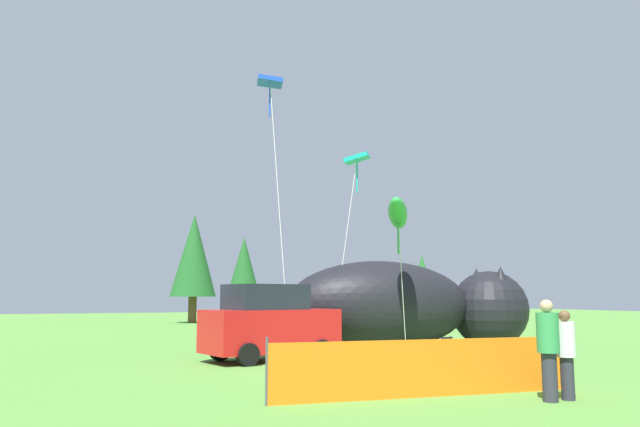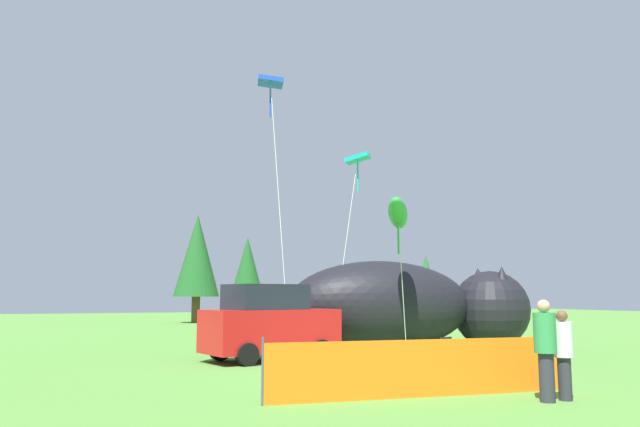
{
  "view_description": "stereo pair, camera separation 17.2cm",
  "coord_description": "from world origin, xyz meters",
  "px_view_note": "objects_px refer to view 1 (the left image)",
  "views": [
    {
      "loc": [
        -7.65,
        -14.72,
        1.95
      ],
      "look_at": [
        -0.06,
        3.41,
        4.54
      ],
      "focal_mm": 35.0,
      "sensor_mm": 36.0,
      "label": 1
    },
    {
      "loc": [
        -7.5,
        -14.79,
        1.95
      ],
      "look_at": [
        -0.06,
        3.41,
        4.54
      ],
      "focal_mm": 35.0,
      "sensor_mm": 36.0,
      "label": 2
    }
  ],
  "objects_px": {
    "kite_teal_diamond": "(357,162)",
    "spectator_in_yellow_shirt": "(566,351)",
    "kite_green_fish": "(398,214)",
    "spectator_in_red_shirt": "(548,346)",
    "kite_blue_box": "(270,87)",
    "inflatable_cat": "(405,309)",
    "folding_chair": "(451,351)",
    "parked_car": "(269,324)"
  },
  "relations": [
    {
      "from": "spectator_in_yellow_shirt",
      "to": "kite_green_fish",
      "type": "xyz_separation_m",
      "value": [
        0.94,
        7.9,
        3.63
      ]
    },
    {
      "from": "inflatable_cat",
      "to": "kite_teal_diamond",
      "type": "height_order",
      "value": "kite_teal_diamond"
    },
    {
      "from": "spectator_in_yellow_shirt",
      "to": "kite_blue_box",
      "type": "relative_size",
      "value": 0.17
    },
    {
      "from": "spectator_in_red_shirt",
      "to": "kite_teal_diamond",
      "type": "height_order",
      "value": "kite_teal_diamond"
    },
    {
      "from": "inflatable_cat",
      "to": "kite_blue_box",
      "type": "xyz_separation_m",
      "value": [
        -5.0,
        0.68,
        7.9
      ]
    },
    {
      "from": "folding_chair",
      "to": "kite_blue_box",
      "type": "xyz_separation_m",
      "value": [
        -2.82,
        6.68,
        8.85
      ]
    },
    {
      "from": "inflatable_cat",
      "to": "kite_blue_box",
      "type": "bearing_deg",
      "value": -178.54
    },
    {
      "from": "kite_teal_diamond",
      "to": "spectator_in_yellow_shirt",
      "type": "bearing_deg",
      "value": -95.67
    },
    {
      "from": "spectator_in_red_shirt",
      "to": "kite_blue_box",
      "type": "bearing_deg",
      "value": 99.2
    },
    {
      "from": "inflatable_cat",
      "to": "spectator_in_red_shirt",
      "type": "height_order",
      "value": "inflatable_cat"
    },
    {
      "from": "spectator_in_red_shirt",
      "to": "kite_green_fish",
      "type": "height_order",
      "value": "kite_green_fish"
    },
    {
      "from": "kite_green_fish",
      "to": "parked_car",
      "type": "bearing_deg",
      "value": 165.19
    },
    {
      "from": "parked_car",
      "to": "spectator_in_red_shirt",
      "type": "height_order",
      "value": "parked_car"
    },
    {
      "from": "inflatable_cat",
      "to": "spectator_in_yellow_shirt",
      "type": "relative_size",
      "value": 5.59
    },
    {
      "from": "spectator_in_red_shirt",
      "to": "kite_green_fish",
      "type": "relative_size",
      "value": 0.36
    },
    {
      "from": "kite_blue_box",
      "to": "kite_teal_diamond",
      "type": "bearing_deg",
      "value": -0.97
    },
    {
      "from": "parked_car",
      "to": "kite_blue_box",
      "type": "distance_m",
      "value": 8.62
    },
    {
      "from": "parked_car",
      "to": "spectator_in_red_shirt",
      "type": "xyz_separation_m",
      "value": [
        2.54,
        -8.97,
        -0.09
      ]
    },
    {
      "from": "parked_car",
      "to": "folding_chair",
      "type": "relative_size",
      "value": 4.9
    },
    {
      "from": "kite_teal_diamond",
      "to": "parked_car",
      "type": "bearing_deg",
      "value": -151.02
    },
    {
      "from": "spectator_in_red_shirt",
      "to": "parked_car",
      "type": "bearing_deg",
      "value": 105.79
    },
    {
      "from": "kite_teal_diamond",
      "to": "kite_green_fish",
      "type": "bearing_deg",
      "value": -93.01
    },
    {
      "from": "spectator_in_yellow_shirt",
      "to": "kite_teal_diamond",
      "type": "relative_size",
      "value": 0.23
    },
    {
      "from": "kite_green_fish",
      "to": "kite_teal_diamond",
      "type": "bearing_deg",
      "value": 86.99
    },
    {
      "from": "inflatable_cat",
      "to": "kite_blue_box",
      "type": "relative_size",
      "value": 0.96
    },
    {
      "from": "parked_car",
      "to": "spectator_in_yellow_shirt",
      "type": "height_order",
      "value": "parked_car"
    },
    {
      "from": "inflatable_cat",
      "to": "kite_teal_diamond",
      "type": "xyz_separation_m",
      "value": [
        -1.61,
        0.63,
        5.45
      ]
    },
    {
      "from": "spectator_in_red_shirt",
      "to": "kite_teal_diamond",
      "type": "bearing_deg",
      "value": 82.08
    },
    {
      "from": "spectator_in_yellow_shirt",
      "to": "kite_green_fish",
      "type": "distance_m",
      "value": 8.75
    },
    {
      "from": "kite_teal_diamond",
      "to": "folding_chair",
      "type": "bearing_deg",
      "value": -94.93
    },
    {
      "from": "folding_chair",
      "to": "spectator_in_red_shirt",
      "type": "bearing_deg",
      "value": -28.9
    },
    {
      "from": "spectator_in_red_shirt",
      "to": "kite_green_fish",
      "type": "bearing_deg",
      "value": 80.06
    },
    {
      "from": "folding_chair",
      "to": "spectator_in_yellow_shirt",
      "type": "height_order",
      "value": "spectator_in_yellow_shirt"
    },
    {
      "from": "folding_chair",
      "to": "inflatable_cat",
      "type": "bearing_deg",
      "value": 143.26
    },
    {
      "from": "inflatable_cat",
      "to": "spectator_in_red_shirt",
      "type": "distance_m",
      "value": 11.09
    },
    {
      "from": "spectator_in_red_shirt",
      "to": "inflatable_cat",
      "type": "bearing_deg",
      "value": 73.36
    },
    {
      "from": "inflatable_cat",
      "to": "spectator_in_yellow_shirt",
      "type": "distance_m",
      "value": 10.95
    },
    {
      "from": "spectator_in_red_shirt",
      "to": "spectator_in_yellow_shirt",
      "type": "bearing_deg",
      "value": 3.51
    },
    {
      "from": "spectator_in_yellow_shirt",
      "to": "kite_blue_box",
      "type": "bearing_deg",
      "value": 101.45
    },
    {
      "from": "spectator_in_red_shirt",
      "to": "kite_green_fish",
      "type": "distance_m",
      "value": 8.79
    },
    {
      "from": "kite_green_fish",
      "to": "spectator_in_yellow_shirt",
      "type": "bearing_deg",
      "value": -96.77
    },
    {
      "from": "kite_teal_diamond",
      "to": "kite_green_fish",
      "type": "distance_m",
      "value": 4.08
    }
  ]
}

